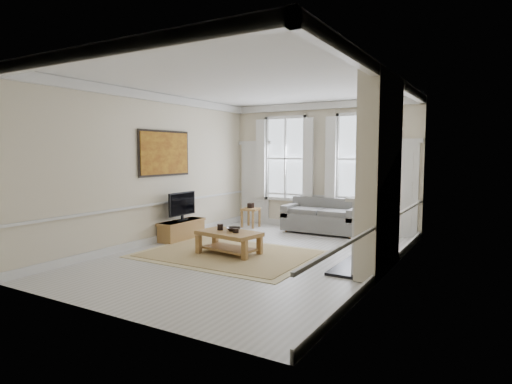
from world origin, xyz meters
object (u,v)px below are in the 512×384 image
Objects in this scene: sofa at (323,218)px; side_table at (251,212)px; tv_stand at (182,230)px; coffee_table at (229,235)px.

side_table is (-2.04, -0.24, 0.06)m from sofa.
sofa is 2.06m from side_table.
side_table is at bearing 76.15° from tv_stand.
coffee_table is 1.08× the size of tv_stand.
tv_stand is at bearing -103.85° from side_table.
side_table is 3.25m from coffee_table.
side_table is at bearing -173.19° from sofa.
coffee_table is at bearing -21.30° from tv_stand.
sofa reaches higher than coffee_table.
tv_stand is at bearing 167.38° from coffee_table.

